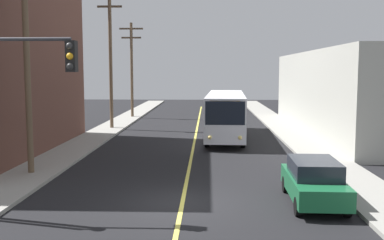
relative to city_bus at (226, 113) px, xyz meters
The scene contains 11 objects.
ground_plane 16.67m from the city_bus, 97.63° to the right, with size 120.00×120.00×0.00m, color black.
sidewalk_left 11.56m from the city_bus, 145.79° to the right, with size 2.50×90.00×0.15m, color gray.
sidewalk_right 8.36m from the city_bus, 51.83° to the right, with size 2.50×90.00×0.15m, color gray.
lane_stripe_center 3.19m from the city_bus, 147.06° to the right, with size 0.16×60.00×0.01m, color #D8CC4C.
building_right_warehouse 12.85m from the city_bus, 15.87° to the left, with size 12.00×25.72×6.33m.
city_bus is the anchor object (origin of this frame).
parked_car_green 16.56m from the city_bus, 80.92° to the right, with size 1.92×4.45×1.62m.
utility_pole_near 15.93m from the city_bus, 127.60° to the right, with size 2.40×0.28×9.52m.
utility_pole_mid 11.25m from the city_bus, 154.18° to the left, with size 2.40×0.28×11.36m.
utility_pole_far 16.81m from the city_bus, 123.61° to the left, with size 2.40×0.28×9.53m.
traffic_signal_left_corner 19.87m from the city_bus, 112.71° to the right, with size 3.75×0.48×6.00m.
Camera 1 is at (0.94, -16.29, 4.84)m, focal length 42.52 mm.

